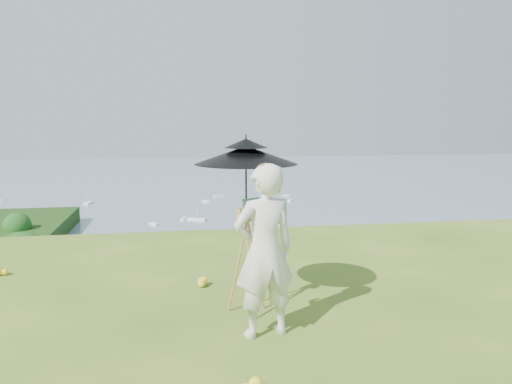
{
  "coord_description": "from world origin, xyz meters",
  "views": [
    {
      "loc": [
        -1.43,
        -3.2,
        2.31
      ],
      "look_at": [
        -0.1,
        4.8,
        1.1
      ],
      "focal_mm": 35.0,
      "sensor_mm": 36.0,
      "label": 1
    }
  ],
  "objects": [
    {
      "name": "shoreline_tier",
      "position": [
        0.0,
        75.0,
        -36.0
      ],
      "size": [
        170.0,
        28.0,
        8.0
      ],
      "primitive_type": "cube",
      "color": "slate",
      "rests_on": "bay_water"
    },
    {
      "name": "painter",
      "position": [
        -0.51,
        1.8,
        0.93
      ],
      "size": [
        0.76,
        0.59,
        1.85
      ],
      "primitive_type": "imported",
      "rotation": [
        0.0,
        0.0,
        3.38
      ],
      "color": "white",
      "rests_on": "ground"
    },
    {
      "name": "moored_boats",
      "position": [
        -12.5,
        161.0,
        -33.65
      ],
      "size": [
        140.0,
        140.0,
        0.7
      ],
      "primitive_type": null,
      "color": "white",
      "rests_on": "bay_water"
    },
    {
      "name": "painter_cap",
      "position": [
        -0.51,
        1.8,
        1.8
      ],
      "size": [
        0.25,
        0.28,
        0.1
      ],
      "primitive_type": null,
      "rotation": [
        0.0,
        0.0,
        0.25
      ],
      "color": "#E07B81",
      "rests_on": "painter"
    },
    {
      "name": "bay_water",
      "position": [
        0.0,
        240.0,
        -34.0
      ],
      "size": [
        700.0,
        700.0,
        0.0
      ],
      "primitive_type": "plane",
      "color": "#708DA1",
      "rests_on": "ground"
    },
    {
      "name": "harbor_town",
      "position": [
        0.0,
        75.0,
        -29.5
      ],
      "size": [
        110.0,
        22.0,
        5.0
      ],
      "primitive_type": null,
      "color": "#BCBCB7",
      "rests_on": "shoreline_tier"
    },
    {
      "name": "field_easel",
      "position": [
        -0.6,
        2.4,
        0.7
      ],
      "size": [
        0.72,
        0.72,
        1.4
      ],
      "primitive_type": null,
      "rotation": [
        0.0,
        0.0,
        0.48
      ],
      "color": "#945D3E",
      "rests_on": "ground"
    },
    {
      "name": "sun_umbrella",
      "position": [
        -0.61,
        2.43,
        1.64
      ],
      "size": [
        1.46,
        1.46,
        0.97
      ],
      "primitive_type": null,
      "rotation": [
        0.0,
        0.0,
        0.28
      ],
      "color": "black",
      "rests_on": "field_easel"
    },
    {
      "name": "slope_trees",
      "position": [
        0.0,
        35.0,
        -15.0
      ],
      "size": [
        110.0,
        50.0,
        6.0
      ],
      "primitive_type": null,
      "color": "#164615",
      "rests_on": "forest_slope"
    }
  ]
}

